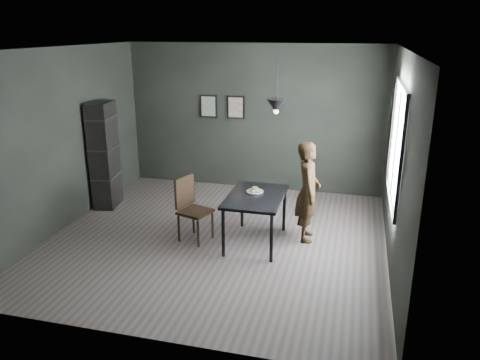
% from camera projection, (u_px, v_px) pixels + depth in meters
% --- Properties ---
extents(ground, '(5.00, 5.00, 0.00)m').
position_uv_depth(ground, '(217.00, 238.00, 7.15)').
color(ground, '#3A3532').
rests_on(ground, ground).
extents(back_wall, '(5.00, 0.10, 2.80)m').
position_uv_depth(back_wall, '(254.00, 118.00, 9.02)').
color(back_wall, black).
rests_on(back_wall, ground).
extents(ceiling, '(5.00, 5.00, 0.02)m').
position_uv_depth(ceiling, '(214.00, 48.00, 6.28)').
color(ceiling, silver).
rests_on(ceiling, ground).
extents(window_assembly, '(0.04, 1.96, 1.56)m').
position_uv_depth(window_assembly, '(396.00, 143.00, 6.26)').
color(window_assembly, white).
rests_on(window_assembly, ground).
extents(cafe_table, '(0.80, 1.20, 0.75)m').
position_uv_depth(cafe_table, '(256.00, 201.00, 6.80)').
color(cafe_table, black).
rests_on(cafe_table, ground).
extents(white_plate, '(0.23, 0.23, 0.01)m').
position_uv_depth(white_plate, '(255.00, 192.00, 6.91)').
color(white_plate, white).
rests_on(white_plate, cafe_table).
extents(donut_pile, '(0.17, 0.17, 0.08)m').
position_uv_depth(donut_pile, '(255.00, 190.00, 6.90)').
color(donut_pile, beige).
rests_on(donut_pile, white_plate).
extents(woman, '(0.43, 0.60, 1.52)m').
position_uv_depth(woman, '(308.00, 192.00, 6.91)').
color(woman, black).
rests_on(woman, ground).
extents(wood_chair, '(0.53, 0.53, 0.97)m').
position_uv_depth(wood_chair, '(190.00, 204.00, 6.98)').
color(wood_chair, black).
rests_on(wood_chair, ground).
extents(shelf_unit, '(0.45, 0.67, 1.86)m').
position_uv_depth(shelf_unit, '(104.00, 155.00, 8.21)').
color(shelf_unit, black).
rests_on(shelf_unit, ground).
extents(pendant_lamp, '(0.28, 0.28, 0.86)m').
position_uv_depth(pendant_lamp, '(276.00, 106.00, 6.41)').
color(pendant_lamp, black).
rests_on(pendant_lamp, ground).
extents(framed_print_left, '(0.34, 0.04, 0.44)m').
position_uv_depth(framed_print_left, '(209.00, 106.00, 9.14)').
color(framed_print_left, black).
rests_on(framed_print_left, ground).
extents(framed_print_right, '(0.34, 0.04, 0.44)m').
position_uv_depth(framed_print_right, '(236.00, 107.00, 9.01)').
color(framed_print_right, black).
rests_on(framed_print_right, ground).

